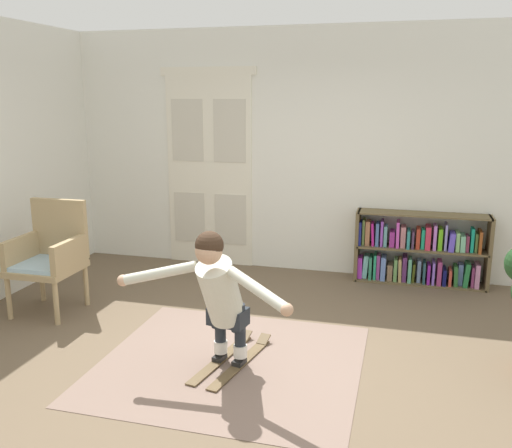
{
  "coord_description": "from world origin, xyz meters",
  "views": [
    {
      "loc": [
        1.11,
        -3.99,
        2.12
      ],
      "look_at": [
        -0.08,
        0.45,
        1.05
      ],
      "focal_mm": 39.02,
      "sensor_mm": 36.0,
      "label": 1
    }
  ],
  "objects_px": {
    "bookshelf": "(418,252)",
    "wicker_chair": "(50,254)",
    "skis_pair": "(232,359)",
    "person_skier": "(219,290)"
  },
  "relations": [
    {
      "from": "bookshelf",
      "to": "skis_pair",
      "type": "bearing_deg",
      "value": -121.38
    },
    {
      "from": "skis_pair",
      "to": "person_skier",
      "type": "relative_size",
      "value": 0.7
    },
    {
      "from": "bookshelf",
      "to": "wicker_chair",
      "type": "bearing_deg",
      "value": -153.24
    },
    {
      "from": "wicker_chair",
      "to": "skis_pair",
      "type": "distance_m",
      "value": 2.24
    },
    {
      "from": "wicker_chair",
      "to": "person_skier",
      "type": "xyz_separation_m",
      "value": [
        2.04,
        -0.82,
        0.1
      ]
    },
    {
      "from": "skis_pair",
      "to": "person_skier",
      "type": "bearing_deg",
      "value": -100.89
    },
    {
      "from": "skis_pair",
      "to": "person_skier",
      "type": "height_order",
      "value": "person_skier"
    },
    {
      "from": "wicker_chair",
      "to": "person_skier",
      "type": "distance_m",
      "value": 2.2
    },
    {
      "from": "bookshelf",
      "to": "skis_pair",
      "type": "relative_size",
      "value": 1.48
    },
    {
      "from": "skis_pair",
      "to": "bookshelf",
      "type": "bearing_deg",
      "value": 58.62
    }
  ]
}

